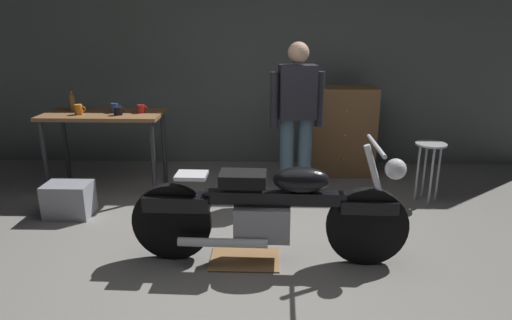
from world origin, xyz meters
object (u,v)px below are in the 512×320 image
object	(u,v)px
shop_stool	(430,156)
mug_orange_travel	(79,109)
bottle	(72,102)
mug_black_matte	(118,111)
mug_blue_enamel	(115,108)
storage_bin	(69,200)
wooden_dresser	(342,131)
mug_red_diner	(141,109)
motorcycle	(271,209)
person_standing	(297,114)

from	to	relation	value
shop_stool	mug_orange_travel	xyz separation A→B (m)	(-3.76, 0.13, 0.46)
shop_stool	bottle	world-z (taller)	bottle
shop_stool	mug_black_matte	size ratio (longest dim) A/B	5.29
mug_blue_enamel	mug_black_matte	bearing A→B (deg)	-59.84
shop_stool	storage_bin	xyz separation A→B (m)	(-3.69, -0.52, -0.33)
wooden_dresser	bottle	bearing A→B (deg)	-169.72
mug_orange_travel	mug_black_matte	distance (m)	0.44
shop_stool	mug_red_diner	bearing A→B (deg)	175.49
motorcycle	mug_orange_travel	size ratio (longest dim) A/B	18.63
storage_bin	mug_red_diner	size ratio (longest dim) A/B	3.83
shop_stool	mug_orange_travel	distance (m)	3.79
motorcycle	bottle	xyz separation A→B (m)	(-2.23, 1.70, 0.55)
wooden_dresser	storage_bin	distance (m)	3.25
wooden_dresser	mug_orange_travel	size ratio (longest dim) A/B	9.35
mug_orange_travel	bottle	bearing A→B (deg)	125.93
mug_orange_travel	mug_blue_enamel	world-z (taller)	mug_orange_travel
shop_stool	mug_black_matte	xyz separation A→B (m)	(-3.33, 0.12, 0.45)
mug_blue_enamel	mug_orange_travel	bearing A→B (deg)	-160.56
mug_blue_enamel	bottle	distance (m)	0.52
wooden_dresser	mug_blue_enamel	size ratio (longest dim) A/B	9.81
storage_bin	bottle	distance (m)	1.22
motorcycle	mug_red_diner	size ratio (longest dim) A/B	19.09
person_standing	mug_red_diner	distance (m)	1.71
motorcycle	mug_blue_enamel	distance (m)	2.41
bottle	mug_black_matte	bearing A→B (deg)	-21.43
motorcycle	person_standing	distance (m)	1.54
motorcycle	mug_orange_travel	distance (m)	2.60
motorcycle	bottle	distance (m)	2.86
shop_stool	wooden_dresser	size ratio (longest dim) A/B	0.58
motorcycle	wooden_dresser	bearing A→B (deg)	69.99
motorcycle	mug_black_matte	xyz separation A→B (m)	(-1.64, 1.47, 0.49)
person_standing	bottle	bearing A→B (deg)	-13.97
shop_stool	mug_blue_enamel	bearing A→B (deg)	175.70
person_standing	shop_stool	size ratio (longest dim) A/B	2.61
shop_stool	mug_red_diner	xyz separation A→B (m)	(-3.11, 0.25, 0.45)
storage_bin	mug_blue_enamel	world-z (taller)	mug_blue_enamel
person_standing	storage_bin	xyz separation A→B (m)	(-2.27, -0.60, -0.76)
person_standing	wooden_dresser	size ratio (longest dim) A/B	1.52
shop_stool	mug_orange_travel	bearing A→B (deg)	177.99
motorcycle	wooden_dresser	size ratio (longest dim) A/B	1.99
shop_stool	mug_black_matte	bearing A→B (deg)	178.01
bottle	shop_stool	bearing A→B (deg)	-5.07
wooden_dresser	mug_blue_enamel	distance (m)	2.73
motorcycle	person_standing	size ratio (longest dim) A/B	1.31
shop_stool	bottle	bearing A→B (deg)	174.93
motorcycle	mug_orange_travel	world-z (taller)	mug_orange_travel
shop_stool	mug_black_matte	world-z (taller)	mug_black_matte
wooden_dresser	bottle	size ratio (longest dim) A/B	4.56
motorcycle	wooden_dresser	distance (m)	2.44
mug_orange_travel	mug_black_matte	bearing A→B (deg)	-2.16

